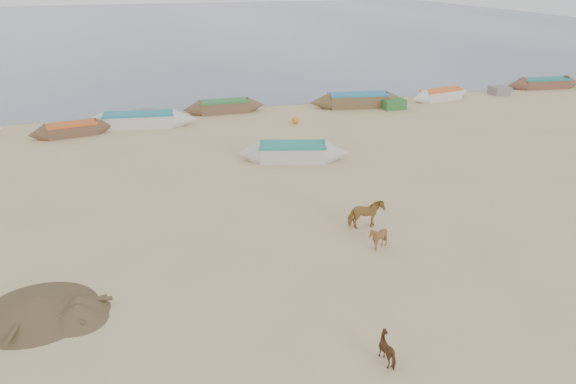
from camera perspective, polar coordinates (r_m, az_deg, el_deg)
The scene contains 9 objects.
ground at distance 18.71m, azimuth 3.64°, elevation -7.24°, with size 140.00×140.00×0.00m, color tan.
sea at distance 97.83m, azimuth -14.15°, elevation 16.03°, with size 160.00×160.00×0.00m, color slate.
cow_adult at distance 21.03m, azimuth 7.91°, elevation -2.28°, with size 0.60×1.32×1.11m, color olive.
calf_front at distance 19.62m, azimuth 9.13°, elevation -4.60°, with size 0.70×0.79×0.87m, color brown.
calf_right at distance 14.57m, azimuth 10.32°, elevation -15.41°, with size 0.72×0.61×0.72m, color brown.
near_canoe at distance 28.23m, azimuth 0.45°, elevation 4.07°, with size 5.60×1.44×0.88m, color beige, non-canonical shape.
debris_pile at distance 17.60m, azimuth -24.20°, elevation -10.38°, with size 3.37×3.37×0.54m, color brown.
waterline_canoes at distance 36.73m, azimuth -7.06°, elevation 8.15°, with size 57.62×5.26×0.98m.
beach_clutter at distance 37.03m, azimuth -1.81°, elevation 8.20°, with size 44.74×4.87×0.64m.
Camera 1 is at (-5.93, -15.22, 9.13)m, focal length 35.00 mm.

